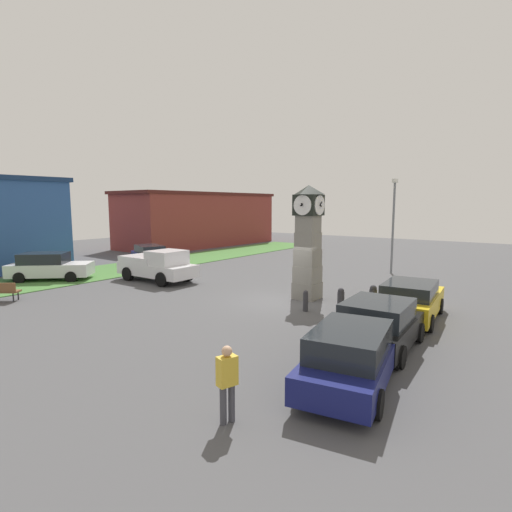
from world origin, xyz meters
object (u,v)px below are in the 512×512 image
object	(u,v)px
bollard_mid_row	(341,299)
clock_tower	(308,241)
car_silver_hatch	(49,266)
car_navy_sedan	(352,355)
car_near_tower	(379,324)
pedestrian_near_bench	(227,379)
bollard_far_row	(373,297)
street_lamp_far_side	(393,219)
bollard_near_tower	(306,301)
pickup_truck	(157,265)
bollard_end_row	(404,297)
car_by_building	(410,300)
car_far_lot	(151,255)
bench	(0,290)

from	to	relation	value
bollard_mid_row	clock_tower	bearing A→B (deg)	63.03
car_silver_hatch	clock_tower	bearing A→B (deg)	-71.06
car_silver_hatch	car_navy_sedan	bearing A→B (deg)	-97.11
car_near_tower	bollard_mid_row	bearing A→B (deg)	39.39
car_navy_sedan	pedestrian_near_bench	size ratio (longest dim) A/B	2.91
bollard_far_row	street_lamp_far_side	size ratio (longest dim) A/B	0.18
clock_tower	bollard_mid_row	bearing A→B (deg)	-116.97
bollard_near_tower	pedestrian_near_bench	distance (m)	9.04
car_near_tower	pedestrian_near_bench	size ratio (longest dim) A/B	2.49
bollard_far_row	pickup_truck	world-z (taller)	pickup_truck
car_silver_hatch	pedestrian_near_bench	bearing A→B (deg)	-106.78
bollard_far_row	car_near_tower	bearing A→B (deg)	-157.78
car_navy_sedan	bollard_near_tower	bearing A→B (deg)	38.66
bollard_near_tower	car_navy_sedan	xyz separation A→B (m)	(-5.41, -4.33, 0.32)
bollard_near_tower	car_navy_sedan	bearing A→B (deg)	-141.34
bollard_end_row	pedestrian_near_bench	distance (m)	11.53
bollard_end_row	car_near_tower	distance (m)	5.59
bollard_end_row	car_by_building	world-z (taller)	car_by_building
street_lamp_far_side	car_far_lot	bearing A→B (deg)	113.55
bollard_near_tower	bollard_mid_row	xyz separation A→B (m)	(0.91, -1.17, 0.05)
clock_tower	car_navy_sedan	world-z (taller)	clock_tower
car_far_lot	car_silver_hatch	xyz separation A→B (m)	(-7.53, -0.10, 0.08)
bollard_far_row	street_lamp_far_side	bearing A→B (deg)	13.46
pickup_truck	bollard_far_row	bearing A→B (deg)	-84.61
bench	street_lamp_far_side	distance (m)	22.10
car_navy_sedan	car_silver_hatch	size ratio (longest dim) A/B	1.05
street_lamp_far_side	car_near_tower	bearing A→B (deg)	-163.68
car_by_building	pedestrian_near_bench	distance (m)	9.90
car_silver_hatch	street_lamp_far_side	distance (m)	21.27
clock_tower	bench	distance (m)	14.40
car_far_lot	street_lamp_far_side	bearing A→B (deg)	-66.45
bollard_near_tower	bollard_mid_row	world-z (taller)	bollard_mid_row
car_near_tower	street_lamp_far_side	size ratio (longest dim) A/B	0.68
bollard_mid_row	car_navy_sedan	xyz separation A→B (m)	(-6.32, -3.16, 0.28)
bollard_mid_row	car_near_tower	distance (m)	4.46
clock_tower	car_far_lot	distance (m)	14.96
bollard_end_row	pickup_truck	world-z (taller)	pickup_truck
bollard_near_tower	car_silver_hatch	bearing A→B (deg)	100.65
pickup_truck	clock_tower	bearing A→B (deg)	-81.62
clock_tower	car_silver_hatch	world-z (taller)	clock_tower
pedestrian_near_bench	clock_tower	bearing A→B (deg)	20.93
car_far_lot	pickup_truck	world-z (taller)	pickup_truck
bollard_end_row	car_near_tower	bearing A→B (deg)	-171.48
clock_tower	car_by_building	distance (m)	5.35
car_far_lot	car_silver_hatch	world-z (taller)	car_silver_hatch
street_lamp_far_side	bench	bearing A→B (deg)	146.55
bollard_mid_row	car_by_building	distance (m)	2.74
car_by_building	bench	size ratio (longest dim) A/B	2.91
bollard_near_tower	car_near_tower	xyz separation A→B (m)	(-2.53, -3.99, 0.33)
bollard_end_row	car_navy_sedan	size ratio (longest dim) A/B	0.20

